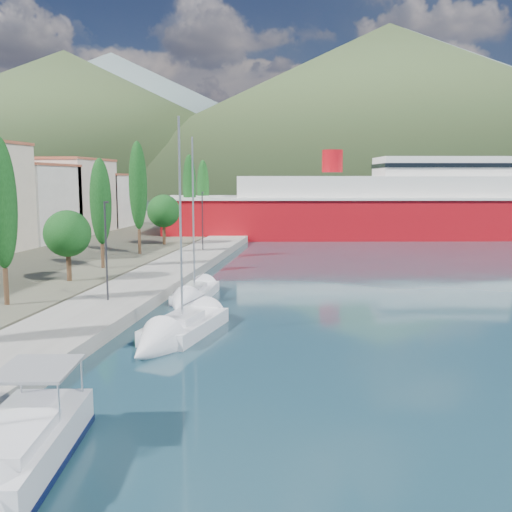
# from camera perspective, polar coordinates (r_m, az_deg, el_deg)

# --- Properties ---
(ground) EXTENTS (1400.00, 1400.00, 0.00)m
(ground) POSITION_cam_1_polar(r_m,az_deg,el_deg) (140.69, 5.95, 4.35)
(ground) COLOR #1C3C49
(quay) EXTENTS (5.00, 88.00, 0.80)m
(quay) POSITION_cam_1_polar(r_m,az_deg,el_deg) (49.00, -8.53, -1.53)
(quay) COLOR gray
(quay) RESTS_ON ground
(hills_far) EXTENTS (1480.00, 900.00, 180.00)m
(hills_far) POSITION_cam_1_polar(r_m,az_deg,el_deg) (656.62, 20.16, 13.32)
(hills_far) COLOR slate
(hills_far) RESTS_ON ground
(hills_near) EXTENTS (1010.00, 520.00, 115.00)m
(hills_near) POSITION_cam_1_polar(r_m,az_deg,el_deg) (405.87, 21.71, 13.00)
(hills_near) COLOR #3B4E29
(hills_near) RESTS_ON ground
(tree_row) EXTENTS (3.75, 63.17, 11.22)m
(tree_row) POSITION_cam_1_polar(r_m,az_deg,el_deg) (56.12, -12.46, 5.29)
(tree_row) COLOR #47301E
(tree_row) RESTS_ON land_strip
(lamp_posts) EXTENTS (0.15, 47.89, 6.06)m
(lamp_posts) POSITION_cam_1_polar(r_m,az_deg,el_deg) (36.99, -14.01, 1.09)
(lamp_posts) COLOR #2D2D33
(lamp_posts) RESTS_ON quay
(sailboat_near) EXTENTS (3.99, 8.90, 12.35)m
(sailboat_near) POSITION_cam_1_polar(r_m,az_deg,el_deg) (29.15, -8.79, -8.05)
(sailboat_near) COLOR silver
(sailboat_near) RESTS_ON ground
(sailboat_mid) EXTENTS (2.22, 8.23, 11.83)m
(sailboat_mid) POSITION_cam_1_polar(r_m,az_deg,el_deg) (38.06, -6.75, -4.33)
(sailboat_mid) COLOR silver
(sailboat_mid) RESTS_ON ground
(ferry) EXTENTS (66.21, 23.45, 12.88)m
(ferry) POSITION_cam_1_polar(r_m,az_deg,el_deg) (83.71, 13.82, 4.57)
(ferry) COLOR #A20B12
(ferry) RESTS_ON ground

